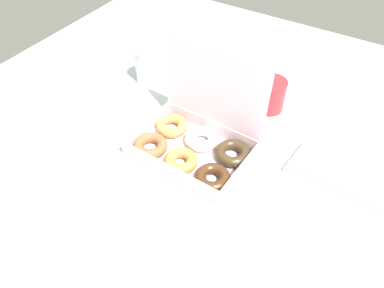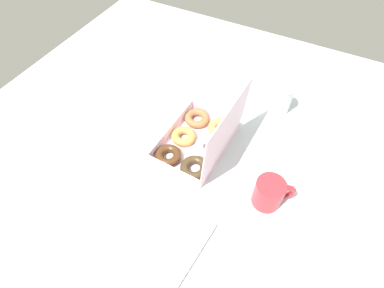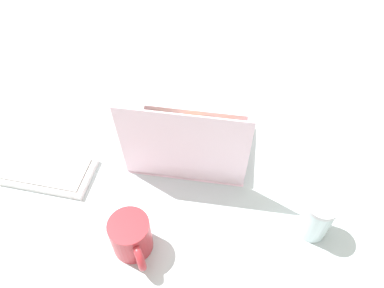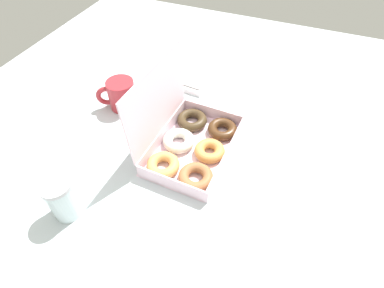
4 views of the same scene
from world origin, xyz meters
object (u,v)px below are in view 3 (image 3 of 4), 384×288
(donut_box, at_px, (189,144))
(keyboard, at_px, (28,167))
(coffee_mug, at_px, (131,237))
(glass_jar, at_px, (317,217))

(donut_box, xyz_separation_m, keyboard, (0.43, 0.11, -0.02))
(coffee_mug, relative_size, glass_jar, 1.04)
(keyboard, distance_m, glass_jar, 0.76)
(keyboard, height_order, glass_jar, glass_jar)
(glass_jar, bearing_deg, donut_box, -33.23)
(coffee_mug, bearing_deg, glass_jar, -168.04)
(keyboard, bearing_deg, donut_box, -166.14)
(donut_box, bearing_deg, keyboard, 13.86)
(keyboard, distance_m, coffee_mug, 0.38)
(keyboard, bearing_deg, glass_jar, 172.22)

